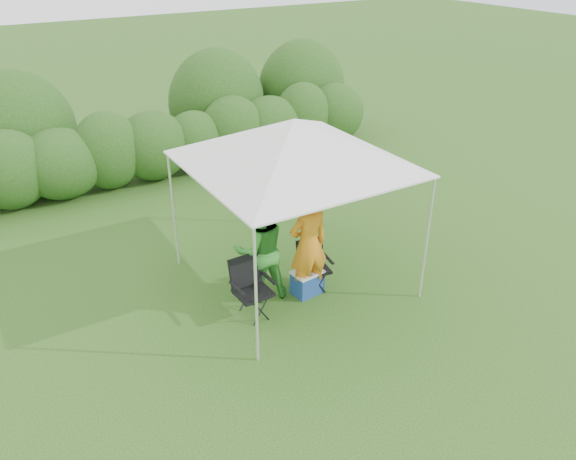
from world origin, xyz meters
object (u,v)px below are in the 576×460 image
chair_left (250,283)px  cooler (307,282)px  chair_right (313,262)px  woman (260,249)px  man (308,245)px  canopy (294,142)px

chair_left → cooler: 1.10m
chair_right → cooler: chair_right is taller
chair_left → woman: woman is taller
man → cooler: size_ratio=3.50×
woman → chair_left: bearing=52.5°
chair_left → cooler: size_ratio=1.79×
chair_left → man: man is taller
canopy → chair_left: size_ratio=3.27×
chair_right → cooler: 0.35m
canopy → chair_right: (0.16, -0.34, -1.99)m
chair_right → chair_left: 1.24m
canopy → chair_left: 2.25m
cooler → canopy: bearing=80.6°
chair_right → cooler: size_ratio=1.58×
man → cooler: bearing=-107.7°
canopy → woman: size_ratio=1.77×
man → chair_right: bearing=-140.5°
canopy → chair_left: canopy is taller
canopy → chair_right: canopy is taller
chair_left → woman: (0.36, 0.32, 0.34)m
man → woman: man is taller
chair_left → cooler: bearing=-1.8°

